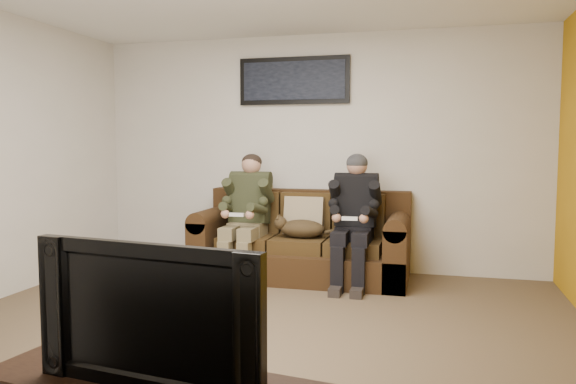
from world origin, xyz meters
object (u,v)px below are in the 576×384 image
(sofa, at_px, (303,244))
(cat, at_px, (300,228))
(framed_poster, at_px, (294,81))
(television, at_px, (161,311))
(person_left, at_px, (247,208))
(person_right, at_px, (354,211))

(sofa, distance_m, cat, 0.27)
(framed_poster, height_order, television, framed_poster)
(cat, bearing_deg, framed_poster, 110.37)
(person_left, xyz_separation_m, person_right, (1.13, 0.00, 0.00))
(person_left, height_order, cat, person_left)
(sofa, xyz_separation_m, person_right, (0.57, -0.18, 0.39))
(person_right, bearing_deg, framed_poster, 143.29)
(person_right, bearing_deg, sofa, 162.03)
(sofa, distance_m, person_left, 0.71)
(sofa, xyz_separation_m, cat, (0.01, -0.18, 0.20))
(person_right, bearing_deg, person_left, -179.98)
(television, bearing_deg, person_right, 93.95)
(sofa, height_order, cat, sofa)
(cat, xyz_separation_m, framed_poster, (-0.21, 0.57, 1.56))
(sofa, height_order, person_left, person_left)
(cat, height_order, framed_poster, framed_poster)
(cat, bearing_deg, person_right, -0.53)
(sofa, bearing_deg, television, -85.20)
(person_left, height_order, framed_poster, framed_poster)
(cat, height_order, television, television)
(person_left, bearing_deg, framed_poster, 57.36)
(cat, distance_m, television, 3.62)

